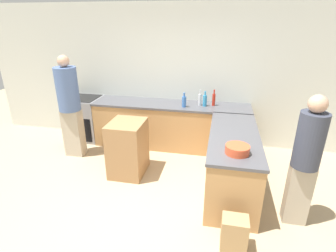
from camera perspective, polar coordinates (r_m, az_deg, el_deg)
ground_plane at (r=3.66m, az=-6.27°, el=-18.59°), size 14.00×14.00×0.00m
wall_back at (r=5.27m, az=1.38°, el=10.83°), size 8.00×0.06×2.70m
counter_back at (r=5.19m, az=0.57°, el=0.20°), size 3.02×0.69×0.89m
counter_peninsula at (r=4.00m, az=13.70°, el=-7.54°), size 0.69×1.84×0.89m
range_oven at (r=5.82m, az=-17.55°, el=1.63°), size 0.66×0.65×0.90m
island_table at (r=4.31m, az=-8.72°, el=-4.79°), size 0.54×0.63×0.90m
mixing_bowl at (r=3.25m, az=14.86°, el=-4.96°), size 0.29×0.29×0.10m
hot_sauce_bottle at (r=4.97m, az=9.93°, el=5.75°), size 0.06×0.06×0.30m
dish_soap_bottle at (r=4.91m, az=8.03°, el=5.57°), size 0.08×0.08×0.28m
vinegar_bottle_clear at (r=4.95m, az=6.96°, el=5.81°), size 0.06×0.06×0.30m
water_bottle_blue at (r=4.83m, az=3.52°, el=5.39°), size 0.08×0.08×0.27m
person_by_range at (r=4.97m, az=-20.65°, el=4.53°), size 0.38×0.38×1.84m
person_at_peninsula at (r=3.42m, az=27.81°, el=-6.15°), size 0.30×0.30×1.65m
paper_bag at (r=3.18m, az=14.18°, el=-21.80°), size 0.28×0.22×0.41m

